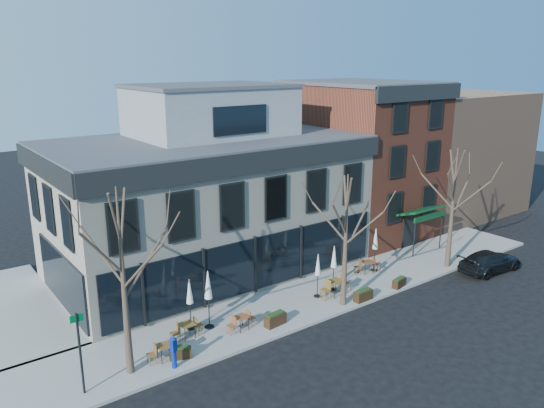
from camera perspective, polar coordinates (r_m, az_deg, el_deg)
ground at (r=29.86m, az=-1.87°, el=-9.83°), size 120.00×120.00×0.00m
sidewalk_front at (r=30.14m, az=5.65°, el=-9.49°), size 33.50×4.70×0.15m
sidewalk_side at (r=31.22m, az=-26.21°, el=-10.20°), size 4.50×12.00×0.15m
corner_building at (r=32.36m, az=-6.96°, el=0.96°), size 18.39×10.39×11.10m
red_brick_building at (r=39.92m, az=9.42°, el=4.95°), size 8.20×11.78×11.18m
bg_building at (r=48.23m, az=16.87°, el=5.51°), size 12.00×12.00×10.00m
tree_corner at (r=21.94m, az=-15.67°, el=-7.93°), size 3.93×3.98×7.92m
tree_mid at (r=27.43m, az=7.95°, el=-3.76°), size 3.50×3.55×7.04m
tree_right at (r=34.05m, az=18.87°, el=-0.26°), size 3.72×3.77×7.48m
sign_pole at (r=22.09m, az=-19.97°, el=-14.42°), size 0.50×0.10×3.40m
parked_sedan at (r=35.45m, az=22.39°, el=-5.73°), size 4.64×2.18×1.31m
call_box at (r=23.31m, az=-10.53°, el=-15.30°), size 0.30×0.29×1.46m
cafe_set_0 at (r=24.08m, az=-11.41°, el=-15.17°), size 1.66×0.72×0.86m
cafe_set_1 at (r=25.56m, az=-9.11°, el=-13.12°), size 1.67×0.68×0.88m
cafe_set_2 at (r=25.98m, az=-3.34°, el=-12.49°), size 1.62×0.69×0.84m
cafe_set_3 at (r=29.53m, az=6.82°, el=-8.76°), size 1.99×0.80×1.05m
cafe_set_5 at (r=32.79m, az=10.21°, el=-6.55°), size 1.72×1.01×0.89m
umbrella_0 at (r=25.70m, az=-8.86°, el=-9.56°), size 0.41×0.41×2.56m
umbrella_1 at (r=25.57m, az=-6.88°, el=-8.95°), size 0.47×0.47×2.94m
umbrella_2 at (r=28.79m, az=4.96°, el=-6.76°), size 0.40×0.40×2.47m
umbrella_3 at (r=29.67m, az=6.69°, el=-5.91°), size 0.42×0.42×2.62m
umbrella_4 at (r=32.70m, az=11.07°, el=-3.93°), size 0.43×0.43×2.71m
planter_0 at (r=24.15m, az=-9.83°, el=-15.49°), size 1.02×0.70×0.53m
planter_1 at (r=26.39m, az=0.35°, el=-12.28°), size 1.17×0.56×0.63m
planter_2 at (r=29.27m, az=9.78°, el=-9.62°), size 1.10×0.44×0.62m
planter_3 at (r=31.30m, az=13.52°, el=-8.20°), size 1.03×0.57×0.54m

